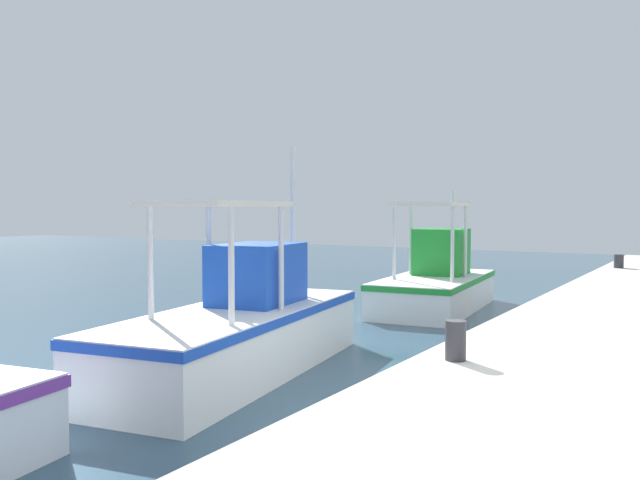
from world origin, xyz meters
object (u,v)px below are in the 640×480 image
Objects in this scene: fishing_boat_third at (239,327)px; mooring_bollard_second at (619,261)px; fishing_boat_fourth at (436,282)px; mooring_bollard_nearest at (456,340)px.

mooring_bollard_second is at bearing -17.09° from fishing_boat_third.
fishing_boat_third is 15.37× the size of mooring_bollard_second.
fishing_boat_third is 7.25m from fishing_boat_fourth.
fishing_boat_third is 1.16× the size of fishing_boat_fourth.
mooring_bollard_second is (4.51, -3.42, 0.34)m from fishing_boat_fourth.
mooring_bollard_nearest is at bearing -157.14° from fishing_boat_fourth.
fishing_boat_fourth is 11.22× the size of mooring_bollard_nearest.
mooring_bollard_second is at bearing -37.21° from fishing_boat_fourth.
fishing_boat_third reaches higher than fishing_boat_fourth.
fishing_boat_fourth is 5.67m from mooring_bollard_second.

